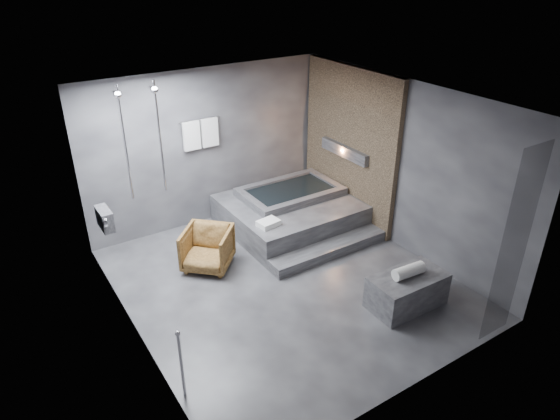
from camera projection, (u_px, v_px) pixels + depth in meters
room at (299, 167)px, 7.17m from camera, size 5.00×5.04×2.82m
tub_deck at (290, 213)px, 9.07m from camera, size 2.20×2.00×0.50m
tub_step at (329, 250)px, 8.26m from camera, size 2.20×0.36×0.18m
concrete_bench at (407, 290)px, 7.02m from camera, size 1.10×0.62×0.49m
driftwood_chair at (207, 249)px, 7.83m from camera, size 1.02×1.02×0.67m
rolled_towel at (409, 271)px, 6.86m from camera, size 0.49×0.21×0.17m
deck_towel at (268, 223)px, 8.13m from camera, size 0.37×0.29×0.09m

